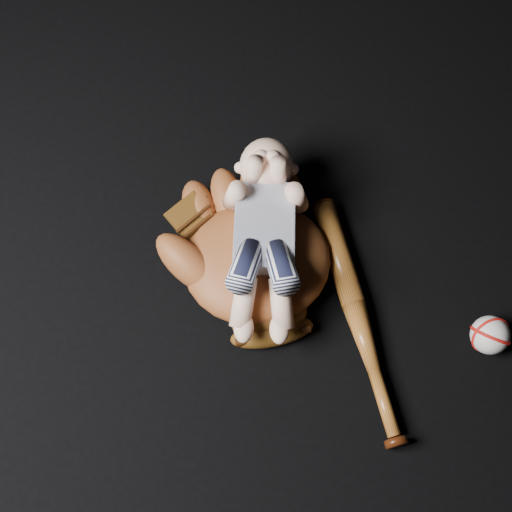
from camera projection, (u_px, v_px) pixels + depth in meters
The scene contains 4 objects.
baseball_glove at pixel (257, 258), 1.38m from camera, with size 0.36×0.41×0.13m, color brown, non-canonical shape.
newborn_baby at pixel (264, 240), 1.33m from camera, with size 0.19×0.40×0.16m, color beige, non-canonical shape.
baseball_bat at pixel (358, 318), 1.37m from camera, with size 0.05×0.51×0.05m, color brown, non-canonical shape.
baseball at pixel (490, 335), 1.34m from camera, with size 0.07×0.07×0.07m, color silver.
Camera 1 is at (0.03, -0.49, 1.32)m, focal length 50.00 mm.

